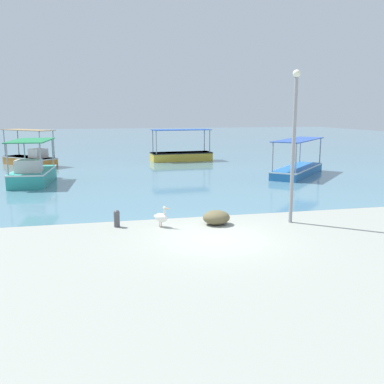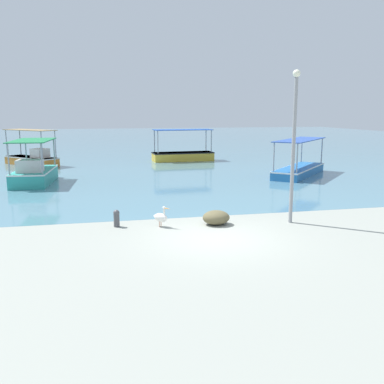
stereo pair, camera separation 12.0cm
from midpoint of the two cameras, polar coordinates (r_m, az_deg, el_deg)
ground at (r=14.54m, az=3.36°, el=-6.18°), size 120.00×120.00×0.00m
harbor_water at (r=61.65m, az=-8.75°, el=6.71°), size 110.00×90.00×0.00m
fishing_boat_near_right at (r=29.35m, az=14.18°, el=3.08°), size 5.62×5.88×2.39m
fishing_boat_far_right at (r=36.16m, az=-20.40°, el=4.31°), size 4.56×4.64×2.78m
fishing_boat_near_left at (r=36.91m, az=-1.14°, el=5.03°), size 5.29×2.15×2.67m
fishing_boat_outer at (r=26.82m, az=-20.20°, el=2.38°), size 2.35×4.71×2.56m
pelican at (r=15.85m, az=-3.96°, el=-3.34°), size 0.64×0.65×0.80m
lamp_post at (r=16.47m, az=13.62°, el=6.91°), size 0.28×0.28×5.71m
mooring_bollard at (r=16.07m, az=-9.82°, el=-3.39°), size 0.23×0.23×0.65m
net_pile at (r=16.19m, az=3.45°, el=-3.42°), size 1.03×0.88×0.54m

